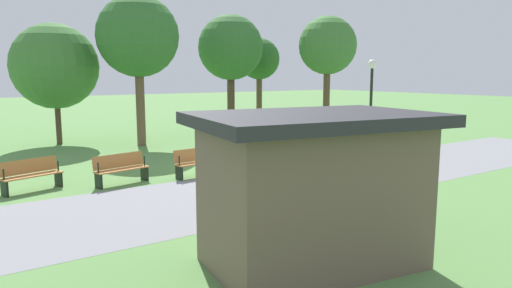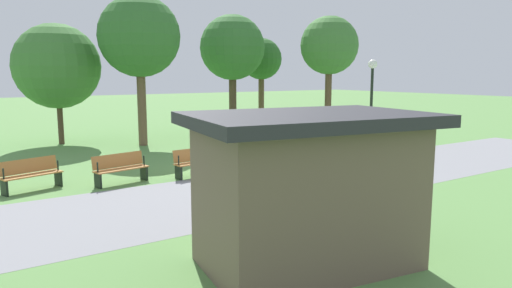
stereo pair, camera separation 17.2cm
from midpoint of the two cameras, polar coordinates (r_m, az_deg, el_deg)
The scene contains 17 objects.
ground_plane at distance 16.15m, azimuth 0.62°, elevation -3.01°, with size 120.00×120.00×0.00m, color #5B8C47.
path_paving at distance 14.27m, azimuth 6.21°, elevation -4.60°, with size 28.97×4.58×0.01m, color gray.
bench_0 at distance 21.67m, azimuth 14.70°, elevation 0.94°, with size 1.69×0.91×0.89m.
bench_1 at distance 19.57m, azimuth 11.41°, elevation 0.25°, with size 1.69×0.77×0.89m.
bench_2 at distance 17.68m, azimuth 6.75°, elevation -0.52°, with size 1.66×0.63×0.89m.
bench_3 at distance 16.12m, azimuth 0.48°, elevation -1.34°, with size 1.63×0.47×0.89m.
bench_4 at distance 14.99m, azimuth -7.42°, elevation -2.17°, with size 1.66×0.63×0.89m.
bench_5 at distance 14.42m, azimuth -16.61°, elevation -2.89°, with size 1.69×0.77×0.89m.
bench_6 at distance 14.47m, azimuth -26.25°, elevation -3.39°, with size 1.69×0.91×0.89m.
person_seated at distance 19.54m, azimuth 12.13°, elevation 0.72°, with size 0.40×0.56×1.20m.
tree_0 at distance 25.03m, azimuth -3.35°, elevation 11.68°, with size 3.43×3.43×6.36m.
tree_1 at distance 24.03m, azimuth 8.59°, elevation 11.80°, with size 2.91×2.91×6.13m.
tree_2 at distance 23.36m, azimuth -23.70°, elevation 8.74°, with size 3.89×3.89×5.55m.
tree_3 at distance 27.95m, azimuth 0.22°, elevation 10.30°, with size 2.43×2.43×5.36m.
tree_4 at distance 21.82m, azimuth -14.55°, elevation 12.64°, with size 3.65×3.65×6.75m.
lamp_post at distance 17.09m, azimuth 13.72°, elevation 6.31°, with size 0.32×0.32×3.76m.
kiosk at distance 7.90m, azimuth 6.44°, elevation -5.41°, with size 4.30×3.21×2.61m.
Camera 1 is at (9.12, 12.93, 3.25)m, focal length 32.52 mm.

